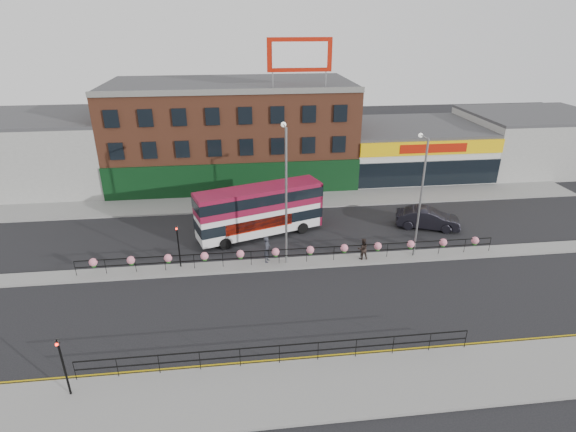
{
  "coord_description": "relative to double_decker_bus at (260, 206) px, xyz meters",
  "views": [
    {
      "loc": [
        -3.69,
        -28.01,
        16.47
      ],
      "look_at": [
        0.0,
        3.0,
        2.5
      ],
      "focal_mm": 28.0,
      "sensor_mm": 36.0,
      "label": 1
    }
  ],
  "objects": [
    {
      "name": "pedestrian_a",
      "position": [
        0.19,
        -4.66,
        -1.41
      ],
      "size": [
        1.04,
        0.96,
        1.98
      ],
      "primitive_type": "imported",
      "rotation": [
        0.0,
        0.0,
        1.2
      ],
      "color": "#2B2C35",
      "rests_on": "median"
    },
    {
      "name": "median_railing",
      "position": [
        2.02,
        -5.05,
        -1.5
      ],
      "size": [
        30.04,
        0.56,
        1.23
      ],
      "color": "black",
      "rests_on": "median"
    },
    {
      "name": "pedestrian_b",
      "position": [
        7.13,
        -5.09,
        -1.58
      ],
      "size": [
        0.86,
        0.7,
        1.64
      ],
      "primitive_type": "imported",
      "rotation": [
        0.0,
        0.0,
        3.19
      ],
      "color": "black",
      "rests_on": "median"
    },
    {
      "name": "lamp_column_east",
      "position": [
        11.13,
        -4.71,
        2.86
      ],
      "size": [
        0.32,
        1.56,
        8.87
      ],
      "color": "gray",
      "rests_on": "median"
    },
    {
      "name": "billboard",
      "position": [
        4.52,
        9.94,
        10.64
      ],
      "size": [
        6.0,
        0.29,
        4.4
      ],
      "color": "#A61505",
      "rests_on": "brick_building"
    },
    {
      "name": "yellow_line_outer",
      "position": [
        2.02,
        -14.93,
        -2.54
      ],
      "size": [
        60.0,
        0.1,
        0.01
      ],
      "primitive_type": "cube",
      "color": "gold",
      "rests_on": "ground"
    },
    {
      "name": "north_pavement",
      "position": [
        2.02,
        6.95,
        -2.47
      ],
      "size": [
        60.0,
        4.0,
        0.15
      ],
      "primitive_type": "cube",
      "color": "gray",
      "rests_on": "ground"
    },
    {
      "name": "yellow_line_inner",
      "position": [
        2.02,
        -14.75,
        -2.54
      ],
      "size": [
        60.0,
        0.1,
        0.01
      ],
      "primitive_type": "cube",
      "color": "gold",
      "rests_on": "ground"
    },
    {
      "name": "south_pavement",
      "position": [
        2.02,
        -17.05,
        -2.47
      ],
      "size": [
        60.0,
        4.0,
        0.15
      ],
      "primitive_type": "cube",
      "color": "gray",
      "rests_on": "ground"
    },
    {
      "name": "warehouse_west",
      "position": [
        -22.23,
        14.95,
        1.1
      ],
      "size": [
        15.5,
        12.0,
        7.3
      ],
      "color": "#9C9C97",
      "rests_on": "ground"
    },
    {
      "name": "warehouse_east",
      "position": [
        32.77,
        14.95,
        0.6
      ],
      "size": [
        14.5,
        12.0,
        6.3
      ],
      "color": "#9C9C97",
      "rests_on": "ground"
    },
    {
      "name": "car",
      "position": [
        14.08,
        -0.3,
        -1.69
      ],
      "size": [
        5.06,
        6.33,
        1.71
      ],
      "primitive_type": "imported",
      "rotation": [
        0.0,
        0.0,
        1.23
      ],
      "color": "black",
      "rests_on": "ground"
    },
    {
      "name": "brick_building",
      "position": [
        -1.98,
        14.91,
        2.58
      ],
      "size": [
        25.0,
        12.21,
        10.3
      ],
      "color": "brown",
      "rests_on": "ground"
    },
    {
      "name": "lamp_column_west",
      "position": [
        1.54,
        -4.74,
        3.46
      ],
      "size": [
        0.35,
        1.73,
        9.88
      ],
      "color": "gray",
      "rests_on": "median"
    },
    {
      "name": "ground",
      "position": [
        2.02,
        -5.05,
        -2.55
      ],
      "size": [
        120.0,
        120.0,
        0.0
      ],
      "primitive_type": "plane",
      "color": "black",
      "rests_on": "ground"
    },
    {
      "name": "south_railing",
      "position": [
        0.02,
        -15.15,
        -1.58
      ],
      "size": [
        20.04,
        0.05,
        1.12
      ],
      "color": "black",
      "rests_on": "south_pavement"
    },
    {
      "name": "median",
      "position": [
        2.02,
        -5.05,
        -2.47
      ],
      "size": [
        60.0,
        1.6,
        0.15
      ],
      "primitive_type": "cube",
      "color": "gray",
      "rests_on": "ground"
    },
    {
      "name": "traffic_light_south",
      "position": [
        -9.98,
        -16.06,
        -0.08
      ],
      "size": [
        0.15,
        0.28,
        3.65
      ],
      "color": "black",
      "rests_on": "south_pavement"
    },
    {
      "name": "supermarket",
      "position": [
        18.02,
        14.85,
        0.1
      ],
      "size": [
        15.0,
        12.25,
        5.3
      ],
      "color": "silver",
      "rests_on": "ground"
    },
    {
      "name": "traffic_light_median",
      "position": [
        -5.98,
        -4.66,
        -0.08
      ],
      "size": [
        0.15,
        0.28,
        3.65
      ],
      "color": "black",
      "rests_on": "median"
    },
    {
      "name": "double_decker_bus",
      "position": [
        0.0,
        0.0,
        0.0
      ],
      "size": [
        10.49,
        5.48,
        4.14
      ],
      "color": "white",
      "rests_on": "ground"
    }
  ]
}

